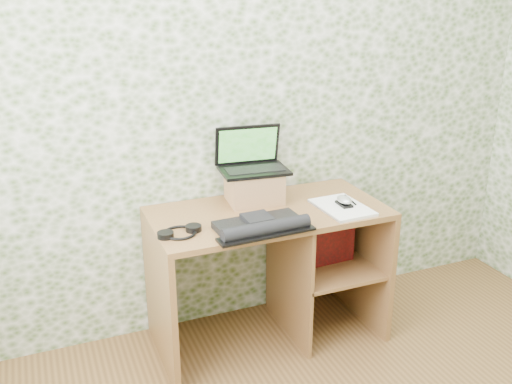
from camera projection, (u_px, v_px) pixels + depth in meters
name	position (u px, v px, depth m)	size (l,w,h in m)	color
wall_back	(246.00, 92.00, 2.98)	(3.50, 3.50, 0.00)	silver
desk	(279.00, 253.00, 3.05)	(1.20, 0.60, 0.75)	brown
riser	(254.00, 187.00, 3.00)	(0.27, 0.23, 0.16)	brown
laptop	(251.00, 160.00, 2.98)	(0.37, 0.27, 0.23)	black
keyboard	(261.00, 225.00, 2.67)	(0.48, 0.26, 0.07)	black
headphones	(180.00, 232.00, 2.63)	(0.22, 0.18, 0.03)	black
notepad	(342.00, 207.00, 2.92)	(0.22, 0.32, 0.01)	white
mouse	(344.00, 202.00, 2.93)	(0.07, 0.11, 0.04)	silver
pen	(350.00, 200.00, 2.99)	(0.01, 0.01, 0.14)	black
red_box	(331.00, 236.00, 3.11)	(0.26, 0.08, 0.31)	maroon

